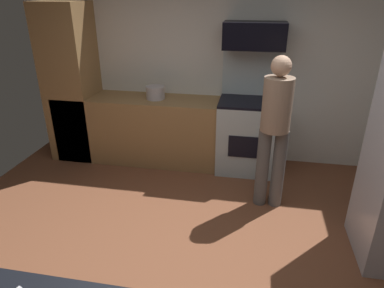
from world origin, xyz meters
name	(u,v)px	position (x,y,z in m)	size (l,w,h in m)	color
ground_plane	(176,266)	(0.00, 0.00, -0.01)	(5.20, 4.80, 0.02)	brown
wall_back	(213,65)	(0.00, 2.34, 1.30)	(5.20, 0.12, 2.60)	silver
lower_cabinet_run	(144,129)	(-0.90, 1.98, 0.45)	(2.40, 0.60, 0.90)	#9A7346
cabinet_column	(72,84)	(-1.90, 1.98, 1.05)	(0.60, 0.60, 2.10)	#9A7346
oven_range	(247,132)	(0.52, 1.98, 0.52)	(0.76, 0.65, 1.57)	#B2C1C5
microwave	(255,36)	(0.52, 2.06, 1.73)	(0.74, 0.38, 0.32)	black
person_cook	(275,127)	(0.80, 1.13, 0.93)	(0.31, 0.30, 1.66)	#595959
stock_pot	(155,93)	(-0.71, 1.98, 0.98)	(0.24, 0.24, 0.17)	#BDB6BB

